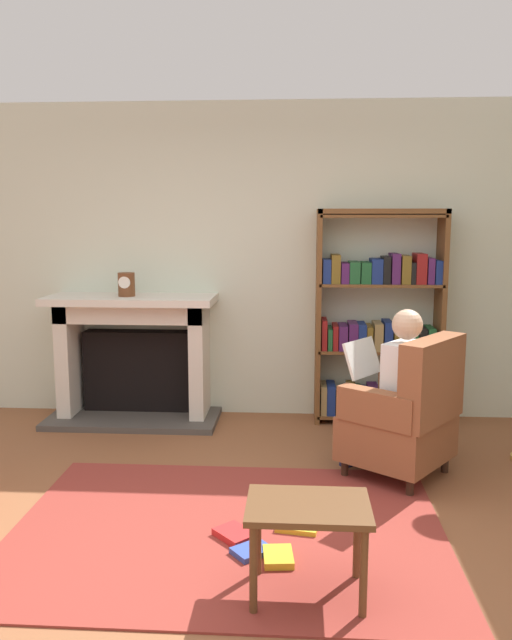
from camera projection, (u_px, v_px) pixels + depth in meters
ground at (221, 559)px, 3.26m from camera, size 14.00×14.00×0.00m
back_wall at (255, 262)px, 5.56m from camera, size 5.60×0.10×2.70m
area_rug at (228, 530)px, 3.55m from camera, size 2.40×1.80×0.01m
fireplace at (135, 353)px, 5.50m from camera, size 1.45×0.64×1.08m
mantel_clock at (126, 284)px, 5.30m from camera, size 0.14×0.14×0.20m
bookshelf at (378, 323)px, 5.35m from camera, size 1.05×0.32×1.80m
armchair_reading at (406, 416)px, 4.23m from camera, size 0.88×0.88×0.97m
seated_reader at (391, 384)px, 4.28m from camera, size 0.59×0.56×1.14m
side_table at (308, 518)px, 2.88m from camera, size 0.56×0.39×0.45m
scattered_books at (265, 541)px, 3.39m from camera, size 0.60×0.56×0.04m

